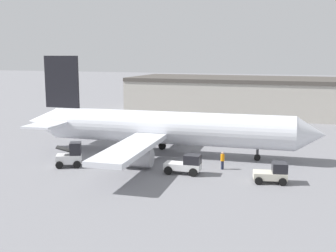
% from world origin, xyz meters
% --- Properties ---
extents(ground_plane, '(400.00, 400.00, 0.00)m').
position_xyz_m(ground_plane, '(0.00, 0.00, 0.00)').
color(ground_plane, slate).
extents(terminal_building, '(66.38, 17.24, 7.03)m').
position_xyz_m(terminal_building, '(14.08, 37.36, 3.52)').
color(terminal_building, '#ADA89E').
rests_on(terminal_building, ground_plane).
extents(airplane, '(35.52, 30.64, 11.34)m').
position_xyz_m(airplane, '(-0.93, -0.06, 3.16)').
color(airplane, silver).
rests_on(airplane, ground_plane).
extents(ground_crew_worker, '(0.40, 0.40, 1.81)m').
position_xyz_m(ground_crew_worker, '(7.24, -4.06, 0.97)').
color(ground_crew_worker, '#1E2338').
rests_on(ground_crew_worker, ground_plane).
extents(baggage_tug, '(3.61, 1.92, 1.95)m').
position_xyz_m(baggage_tug, '(4.19, -6.87, 0.93)').
color(baggage_tug, silver).
rests_on(baggage_tug, ground_plane).
extents(belt_loader_truck, '(3.08, 2.74, 2.55)m').
position_xyz_m(belt_loader_truck, '(-7.84, -8.17, 1.16)').
color(belt_loader_truck, silver).
rests_on(belt_loader_truck, ground_plane).
extents(pushback_tug, '(3.23, 2.41, 1.89)m').
position_xyz_m(pushback_tug, '(12.51, -7.02, 0.89)').
color(pushback_tug, beige).
rests_on(pushback_tug, ground_plane).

